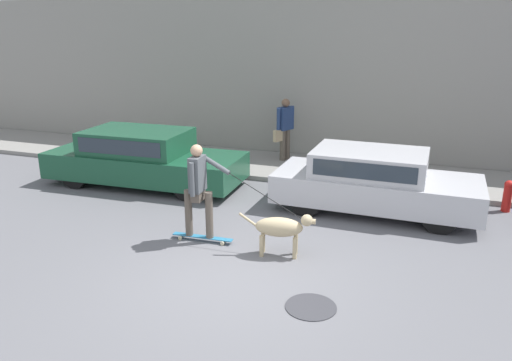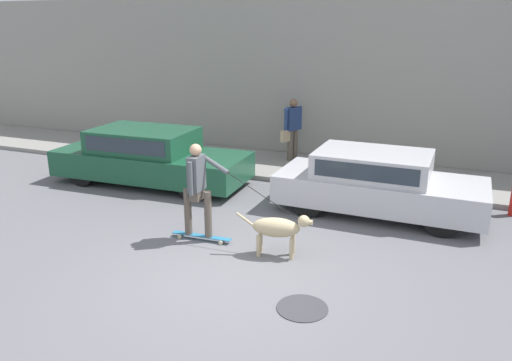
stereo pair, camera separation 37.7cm
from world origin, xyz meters
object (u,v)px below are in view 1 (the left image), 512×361
object	(u,v)px
dog	(281,228)
fire_hydrant	(508,195)
parked_car_0	(143,159)
parked_car_1	(374,182)
skateboarder	(199,187)
pedestrian_with_bag	(285,127)

from	to	relation	value
dog	fire_hydrant	size ratio (longest dim) A/B	1.89
dog	parked_car_0	bearing A→B (deg)	137.62
parked_car_1	dog	world-z (taller)	parked_car_1
skateboarder	pedestrian_with_bag	bearing A→B (deg)	87.99
parked_car_1	fire_hydrant	size ratio (longest dim) A/B	6.16
parked_car_1	fire_hydrant	distance (m)	2.71
parked_car_0	parked_car_1	distance (m)	5.31
parked_car_0	parked_car_1	bearing A→B (deg)	-1.83
parked_car_0	fire_hydrant	xyz separation A→B (m)	(7.86, 0.88, -0.28)
parked_car_0	pedestrian_with_bag	xyz separation A→B (m)	(2.60, 2.86, 0.40)
parked_car_1	pedestrian_with_bag	xyz separation A→B (m)	(-2.71, 2.85, 0.40)
dog	fire_hydrant	xyz separation A→B (m)	(3.71, 3.47, -0.14)
skateboarder	pedestrian_with_bag	world-z (taller)	pedestrian_with_bag
fire_hydrant	parked_car_1	bearing A→B (deg)	-160.98
parked_car_0	fire_hydrant	bearing A→B (deg)	4.54
pedestrian_with_bag	parked_car_0	bearing A→B (deg)	72.61
skateboarder	parked_car_1	bearing A→B (deg)	40.73
parked_car_0	dog	world-z (taller)	parked_car_0
parked_car_1	dog	xyz separation A→B (m)	(-1.16, -2.59, -0.13)
parked_car_1	parked_car_0	bearing A→B (deg)	-178.92
dog	pedestrian_with_bag	distance (m)	5.68
skateboarder	pedestrian_with_bag	xyz separation A→B (m)	(-0.06, 5.36, 0.03)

